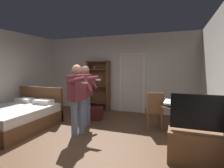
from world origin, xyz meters
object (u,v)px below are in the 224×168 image
Objects in this scene: bookshelf at (99,84)px; person_striped_shirt at (86,91)px; tv_flatscreen at (202,144)px; bottle_on_table at (180,102)px; side_table at (174,115)px; laptop at (172,104)px; wooden_chair at (155,109)px; person_blue_shirt at (78,95)px; bed at (18,117)px; suitcase_small at (94,114)px; suitcase_dark at (94,113)px.

bookshelf is 1.76m from person_striped_shirt.
tv_flatscreen is 1.27m from bottle_on_table.
side_table is 1.76× the size of laptop.
wooden_chair is (-0.43, 0.21, -0.21)m from laptop.
wooden_chair is 0.59× the size of person_blue_shirt.
bookshelf is at bearing 102.53° from person_blue_shirt.
bottle_on_table is at bearing 105.73° from tv_flatscreen.
tv_flatscreen is at bearing -8.87° from person_blue_shirt.
laptop is at bearing 113.15° from tv_flatscreen.
bookshelf is at bearing 63.67° from bed.
side_table is at bearing -23.37° from suitcase_small.
bed is at bearing -152.68° from suitcase_dark.
bookshelf is at bearing 102.88° from person_striped_shirt.
bottle_on_table is at bearing -29.74° from side_table.
wooden_chair is at bearing 123.93° from tv_flatscreen.
suitcase_dark is (-0.20, 1.25, -0.79)m from person_blue_shirt.
person_blue_shirt reaches higher than laptop.
suitcase_small is (-2.30, 0.51, -0.59)m from laptop.
person_blue_shirt is at bearing -77.47° from bookshelf.
person_striped_shirt reaches higher than side_table.
bottle_on_table is at bearing -11.94° from laptop.
suitcase_dark is at bearing 41.40° from bed.
wooden_chair reaches higher than suitcase_small.
side_table reaches higher than suitcase_small.
suitcase_small is (-0.05, 0.62, -0.81)m from person_striped_shirt.
suitcase_small is (0.34, -1.10, -0.84)m from bookshelf.
tv_flatscreen is at bearing -3.51° from bed.
bed reaches higher than suitcase_dark.
suitcase_small is (-2.80, 1.68, -0.19)m from tv_flatscreen.
bookshelf reaches higher than person_blue_shirt.
bookshelf reaches higher than bed.
bookshelf is 4.24m from tv_flatscreen.
bookshelf is at bearing 147.69° from wooden_chair.
bookshelf is 2.65× the size of side_table.
bottle_on_table is 0.52× the size of suitcase_dark.
side_table is at bearing 150.26° from bottle_on_table.
wooden_chair is at bearing 160.48° from side_table.
bookshelf is 1.10× the size of person_blue_shirt.
tv_flatscreen is 3.26m from suitcase_dark.
bed is at bearing -150.34° from suitcase_small.
suitcase_dark is (-2.31, 0.48, -0.56)m from laptop.
person_striped_shirt is at bearing 101.61° from person_blue_shirt.
bed is 3.51× the size of suitcase_dark.
wooden_chair is at bearing 157.97° from bottle_on_table.
person_striped_shirt reaches higher than bed.
bottle_on_table is at bearing 17.50° from person_blue_shirt.
laptop is (-0.04, -0.04, 0.28)m from side_table.
bookshelf reaches higher than wooden_chair.
side_table is 0.41× the size of person_blue_shirt.
suitcase_dark is 0.04m from suitcase_small.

